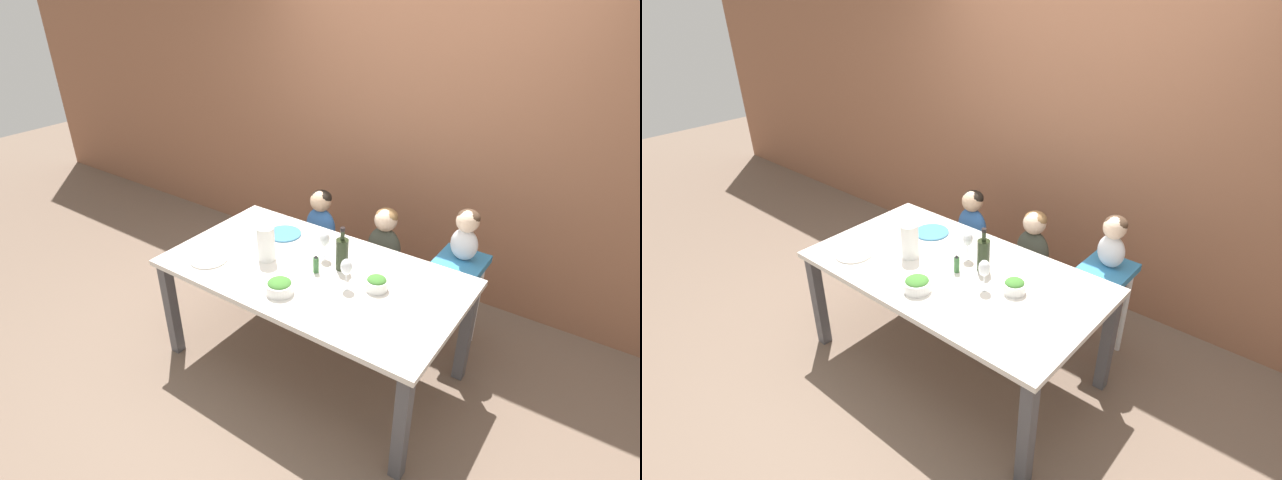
{
  "view_description": "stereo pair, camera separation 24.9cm",
  "coord_description": "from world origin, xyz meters",
  "views": [
    {
      "loc": [
        1.53,
        -2.11,
        2.42
      ],
      "look_at": [
        0.0,
        0.08,
        0.93
      ],
      "focal_mm": 28.0,
      "sensor_mm": 36.0,
      "label": 1
    },
    {
      "loc": [
        1.72,
        -1.96,
        2.42
      ],
      "look_at": [
        0.0,
        0.08,
        0.93
      ],
      "focal_mm": 28.0,
      "sensor_mm": 36.0,
      "label": 2
    }
  ],
  "objects": [
    {
      "name": "ground_plane",
      "position": [
        0.0,
        0.0,
        0.0
      ],
      "size": [
        14.0,
        14.0,
        0.0
      ],
      "primitive_type": "plane",
      "color": "#705B4C"
    },
    {
      "name": "wall_back",
      "position": [
        0.0,
        1.37,
        1.35
      ],
      "size": [
        10.0,
        0.06,
        2.7
      ],
      "color": "#8E5B42",
      "rests_on": "ground_plane"
    },
    {
      "name": "dining_table",
      "position": [
        0.0,
        0.0,
        0.67
      ],
      "size": [
        1.86,
        1.01,
        0.75
      ],
      "color": "silver",
      "rests_on": "ground_plane"
    },
    {
      "name": "chair_far_left",
      "position": [
        -0.45,
        0.73,
        0.37
      ],
      "size": [
        0.37,
        0.38,
        0.45
      ],
      "color": "silver",
      "rests_on": "ground_plane"
    },
    {
      "name": "chair_far_center",
      "position": [
        0.11,
        0.73,
        0.37
      ],
      "size": [
        0.37,
        0.38,
        0.45
      ],
      "color": "silver",
      "rests_on": "ground_plane"
    },
    {
      "name": "chair_right_highchair",
      "position": [
        0.68,
        0.73,
        0.54
      ],
      "size": [
        0.31,
        0.33,
        0.71
      ],
      "color": "silver",
      "rests_on": "ground_plane"
    },
    {
      "name": "person_child_left",
      "position": [
        -0.45,
        0.73,
        0.7
      ],
      "size": [
        0.26,
        0.17,
        0.47
      ],
      "color": "#3366B2",
      "rests_on": "chair_far_left"
    },
    {
      "name": "person_child_center",
      "position": [
        0.11,
        0.73,
        0.7
      ],
      "size": [
        0.26,
        0.17,
        0.47
      ],
      "color": "#3D4238",
      "rests_on": "chair_far_center"
    },
    {
      "name": "person_baby_right",
      "position": [
        0.68,
        0.73,
        0.92
      ],
      "size": [
        0.18,
        0.15,
        0.36
      ],
      "color": "silver",
      "rests_on": "chair_right_highchair"
    },
    {
      "name": "wine_bottle",
      "position": [
        0.13,
        0.12,
        0.86
      ],
      "size": [
        0.08,
        0.08,
        0.29
      ],
      "color": "#232D19",
      "rests_on": "dining_table"
    },
    {
      "name": "paper_towel_roll",
      "position": [
        -0.32,
        -0.06,
        0.87
      ],
      "size": [
        0.11,
        0.11,
        0.23
      ],
      "color": "white",
      "rests_on": "dining_table"
    },
    {
      "name": "wine_glass_near",
      "position": [
        0.27,
        -0.04,
        0.89
      ],
      "size": [
        0.07,
        0.07,
        0.19
      ],
      "color": "white",
      "rests_on": "dining_table"
    },
    {
      "name": "wine_glass_far",
      "position": [
        -0.03,
        0.16,
        0.89
      ],
      "size": [
        0.07,
        0.07,
        0.19
      ],
      "color": "white",
      "rests_on": "dining_table"
    },
    {
      "name": "salad_bowl_large",
      "position": [
        -0.02,
        -0.3,
        0.8
      ],
      "size": [
        0.16,
        0.16,
        0.09
      ],
      "color": "white",
      "rests_on": "dining_table"
    },
    {
      "name": "salad_bowl_small",
      "position": [
        0.42,
        0.04,
        0.8
      ],
      "size": [
        0.13,
        0.13,
        0.09
      ],
      "color": "white",
      "rests_on": "dining_table"
    },
    {
      "name": "dinner_plate_front_left",
      "position": [
        -0.62,
        -0.28,
        0.76
      ],
      "size": [
        0.24,
        0.24,
        0.01
      ],
      "color": "silver",
      "rests_on": "dining_table"
    },
    {
      "name": "dinner_plate_back_left",
      "position": [
        -0.44,
        0.26,
        0.76
      ],
      "size": [
        0.24,
        0.24,
        0.01
      ],
      "color": "teal",
      "rests_on": "dining_table"
    },
    {
      "name": "condiment_bottle_hot_sauce",
      "position": [
        0.03,
        -0.01,
        0.81
      ],
      "size": [
        0.04,
        0.04,
        0.12
      ],
      "color": "#336633",
      "rests_on": "dining_table"
    }
  ]
}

